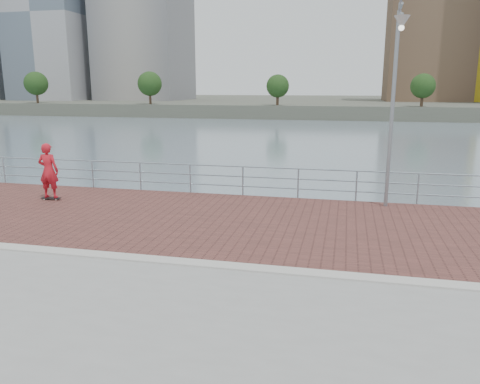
# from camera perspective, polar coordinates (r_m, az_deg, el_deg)

# --- Properties ---
(water) EXTENTS (400.00, 400.00, 0.00)m
(water) POSITION_cam_1_polar(r_m,az_deg,el_deg) (11.66, -2.29, -18.24)
(water) COLOR slate
(water) RESTS_ON ground
(brick_lane) EXTENTS (40.00, 6.80, 0.02)m
(brick_lane) POSITION_cam_1_polar(r_m,az_deg,el_deg) (14.08, 1.45, -3.71)
(brick_lane) COLOR brown
(brick_lane) RESTS_ON seawall
(curb) EXTENTS (40.00, 0.40, 0.06)m
(curb) POSITION_cam_1_polar(r_m,az_deg,el_deg) (10.76, -2.39, -8.94)
(curb) COLOR #B7B5AD
(curb) RESTS_ON seawall
(far_shore) EXTENTS (320.00, 95.00, 2.50)m
(far_shore) POSITION_cam_1_polar(r_m,az_deg,el_deg) (132.24, 11.86, 10.50)
(far_shore) COLOR #4C5142
(far_shore) RESTS_ON ground
(guardrail) EXTENTS (39.06, 0.06, 1.13)m
(guardrail) POSITION_cam_1_polar(r_m,az_deg,el_deg) (17.17, 3.70, 1.63)
(guardrail) COLOR #8C9EA8
(guardrail) RESTS_ON brick_lane
(street_lamp) EXTENTS (0.46, 1.34, 6.34)m
(street_lamp) POSITION_cam_1_polar(r_m,az_deg,el_deg) (15.74, 18.54, 13.96)
(street_lamp) COLOR gray
(street_lamp) RESTS_ON brick_lane
(skateboard) EXTENTS (0.71, 0.24, 0.08)m
(skateboard) POSITION_cam_1_polar(r_m,az_deg,el_deg) (18.08, -22.05, -0.69)
(skateboard) COLOR black
(skateboard) RESTS_ON brick_lane
(skateboarder) EXTENTS (0.76, 0.53, 1.96)m
(skateboarder) POSITION_cam_1_polar(r_m,az_deg,el_deg) (17.89, -22.31, 2.43)
(skateboarder) COLOR red
(skateboarder) RESTS_ON skateboard
(shoreline_trees) EXTENTS (169.66, 4.94, 6.58)m
(shoreline_trees) POSITION_cam_1_polar(r_m,az_deg,el_deg) (88.41, 24.89, 11.84)
(shoreline_trees) COLOR #473323
(shoreline_trees) RESTS_ON far_shore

